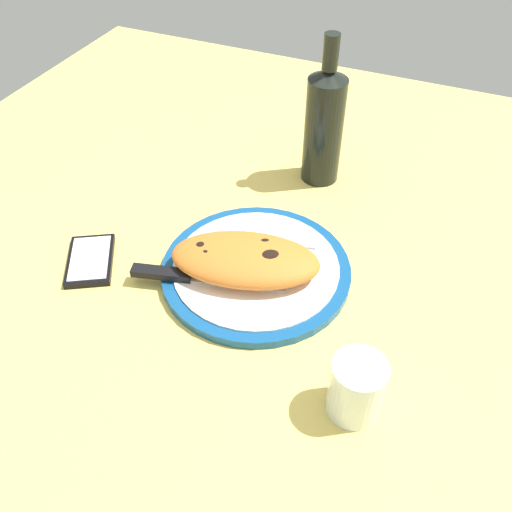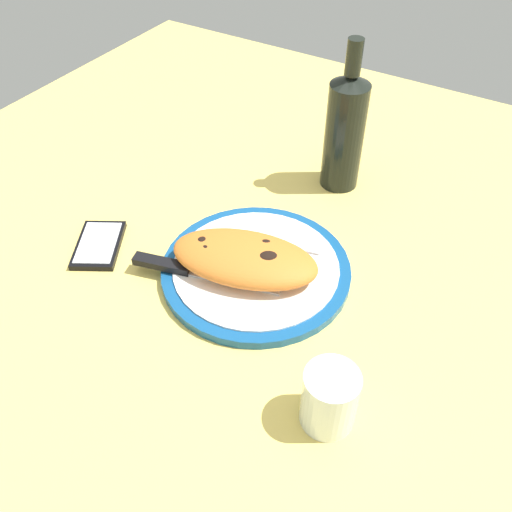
{
  "view_description": "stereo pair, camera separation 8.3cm",
  "coord_description": "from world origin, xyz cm",
  "px_view_note": "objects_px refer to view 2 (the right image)",
  "views": [
    {
      "loc": [
        -23.56,
        55.01,
        61.33
      ],
      "look_at": [
        0.0,
        0.0,
        3.79
      ],
      "focal_mm": 38.64,
      "sensor_mm": 36.0,
      "label": 1
    },
    {
      "loc": [
        -30.94,
        51.23,
        61.33
      ],
      "look_at": [
        0.0,
        0.0,
        3.79
      ],
      "focal_mm": 38.64,
      "sensor_mm": 36.0,
      "label": 2
    }
  ],
  "objects_px": {
    "calzone": "(245,258)",
    "knife": "(183,269)",
    "smartphone": "(99,245)",
    "plate": "(256,270)",
    "fork": "(259,240)",
    "wine_bottle": "(345,130)",
    "water_glass": "(329,401)"
  },
  "relations": [
    {
      "from": "plate",
      "to": "wine_bottle",
      "type": "distance_m",
      "value": 0.3
    },
    {
      "from": "knife",
      "to": "wine_bottle",
      "type": "height_order",
      "value": "wine_bottle"
    },
    {
      "from": "knife",
      "to": "smartphone",
      "type": "height_order",
      "value": "knife"
    },
    {
      "from": "wine_bottle",
      "to": "calzone",
      "type": "bearing_deg",
      "value": 86.31
    },
    {
      "from": "plate",
      "to": "fork",
      "type": "xyz_separation_m",
      "value": [
        0.02,
        -0.05,
        0.01
      ]
    },
    {
      "from": "knife",
      "to": "water_glass",
      "type": "xyz_separation_m",
      "value": [
        -0.29,
        0.1,
        0.01
      ]
    },
    {
      "from": "calzone",
      "to": "wine_bottle",
      "type": "xyz_separation_m",
      "value": [
        -0.02,
        -0.3,
        0.07
      ]
    },
    {
      "from": "knife",
      "to": "wine_bottle",
      "type": "distance_m",
      "value": 0.37
    },
    {
      "from": "calzone",
      "to": "fork",
      "type": "height_order",
      "value": "calzone"
    },
    {
      "from": "plate",
      "to": "wine_bottle",
      "type": "relative_size",
      "value": 1.08
    },
    {
      "from": "plate",
      "to": "knife",
      "type": "relative_size",
      "value": 1.27
    },
    {
      "from": "calzone",
      "to": "water_glass",
      "type": "bearing_deg",
      "value": 144.44
    },
    {
      "from": "plate",
      "to": "smartphone",
      "type": "xyz_separation_m",
      "value": [
        0.25,
        0.08,
        -0.0
      ]
    },
    {
      "from": "calzone",
      "to": "wine_bottle",
      "type": "bearing_deg",
      "value": -93.69
    },
    {
      "from": "smartphone",
      "to": "wine_bottle",
      "type": "distance_m",
      "value": 0.46
    },
    {
      "from": "plate",
      "to": "wine_bottle",
      "type": "xyz_separation_m",
      "value": [
        -0.01,
        -0.28,
        0.1
      ]
    },
    {
      "from": "smartphone",
      "to": "plate",
      "type": "bearing_deg",
      "value": -162.05
    },
    {
      "from": "fork",
      "to": "wine_bottle",
      "type": "bearing_deg",
      "value": -98.17
    },
    {
      "from": "plate",
      "to": "wine_bottle",
      "type": "height_order",
      "value": "wine_bottle"
    },
    {
      "from": "water_glass",
      "to": "fork",
      "type": "bearing_deg",
      "value": -43.88
    },
    {
      "from": "calzone",
      "to": "knife",
      "type": "height_order",
      "value": "calzone"
    },
    {
      "from": "plate",
      "to": "calzone",
      "type": "distance_m",
      "value": 0.04
    },
    {
      "from": "smartphone",
      "to": "water_glass",
      "type": "relative_size",
      "value": 1.51
    },
    {
      "from": "water_glass",
      "to": "smartphone",
      "type": "bearing_deg",
      "value": -10.8
    },
    {
      "from": "knife",
      "to": "smartphone",
      "type": "xyz_separation_m",
      "value": [
        0.16,
        0.01,
        -0.02
      ]
    },
    {
      "from": "fork",
      "to": "wine_bottle",
      "type": "xyz_separation_m",
      "value": [
        -0.03,
        -0.23,
        0.09
      ]
    },
    {
      "from": "plate",
      "to": "water_glass",
      "type": "distance_m",
      "value": 0.26
    },
    {
      "from": "fork",
      "to": "plate",
      "type": "bearing_deg",
      "value": 116.05
    },
    {
      "from": "knife",
      "to": "wine_bottle",
      "type": "bearing_deg",
      "value": -105.47
    },
    {
      "from": "knife",
      "to": "water_glass",
      "type": "bearing_deg",
      "value": 161.05
    },
    {
      "from": "plate",
      "to": "water_glass",
      "type": "relative_size",
      "value": 3.38
    },
    {
      "from": "fork",
      "to": "knife",
      "type": "distance_m",
      "value": 0.13
    }
  ]
}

